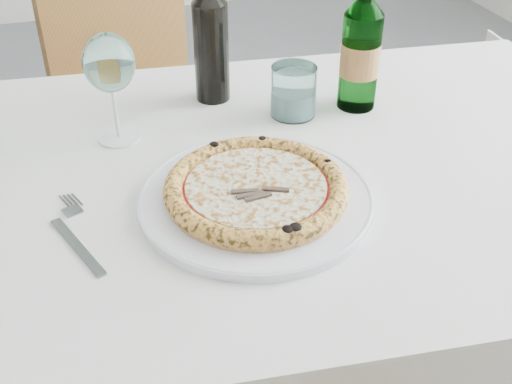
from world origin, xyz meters
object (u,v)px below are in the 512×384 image
(plate, at_px, (256,198))
(dining_table, at_px, (238,213))
(wine_glass, at_px, (109,65))
(beer_bottle, at_px, (361,50))
(chair_far, at_px, (139,87))
(wine_bottle, at_px, (211,42))
(tumbler, at_px, (293,94))
(pizza, at_px, (256,189))

(plate, bearing_deg, dining_table, 90.00)
(wine_glass, relative_size, beer_bottle, 0.69)
(dining_table, xyz_separation_m, chair_far, (-0.05, 0.82, -0.13))
(wine_glass, relative_size, wine_bottle, 0.71)
(wine_bottle, bearing_deg, plate, -94.30)
(dining_table, relative_size, chair_far, 1.62)
(plate, bearing_deg, chair_far, 93.20)
(dining_table, xyz_separation_m, tumbler, (0.15, 0.15, 0.13))
(tumbler, relative_size, beer_bottle, 0.34)
(tumbler, bearing_deg, wine_glass, 178.65)
(dining_table, height_order, beer_bottle, beer_bottle)
(pizza, distance_m, beer_bottle, 0.38)
(pizza, bearing_deg, tumbler, 58.66)
(chair_far, bearing_deg, pizza, -86.80)
(chair_far, relative_size, wine_glass, 4.89)
(chair_far, distance_m, plate, 0.95)
(pizza, height_order, beer_bottle, beer_bottle)
(plate, height_order, wine_glass, wine_glass)
(plate, relative_size, beer_bottle, 1.27)
(plate, distance_m, pizza, 0.02)
(beer_bottle, bearing_deg, chair_far, 115.84)
(wine_glass, distance_m, wine_bottle, 0.22)
(beer_bottle, bearing_deg, pizza, -138.64)
(chair_far, distance_m, beer_bottle, 0.82)
(chair_far, relative_size, wine_bottle, 3.49)
(chair_far, bearing_deg, plate, -86.80)
(dining_table, distance_m, pizza, 0.15)
(tumbler, bearing_deg, wine_bottle, 138.59)
(plate, relative_size, wine_glass, 1.85)
(pizza, xyz_separation_m, wine_bottle, (0.03, 0.36, 0.09))
(plate, bearing_deg, beer_bottle, 41.36)
(pizza, height_order, wine_glass, wine_glass)
(dining_table, relative_size, pizza, 5.53)
(tumbler, bearing_deg, dining_table, -135.70)
(chair_far, xyz_separation_m, tumbler, (0.20, -0.67, 0.26))
(wine_glass, xyz_separation_m, wine_bottle, (0.19, 0.10, -0.02))
(chair_far, distance_m, pizza, 0.95)
(tumbler, bearing_deg, plate, -121.33)
(dining_table, height_order, wine_bottle, wine_bottle)
(dining_table, distance_m, plate, 0.14)
(dining_table, xyz_separation_m, pizza, (-0.00, -0.10, 0.12))
(chair_far, height_order, pizza, chair_far)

